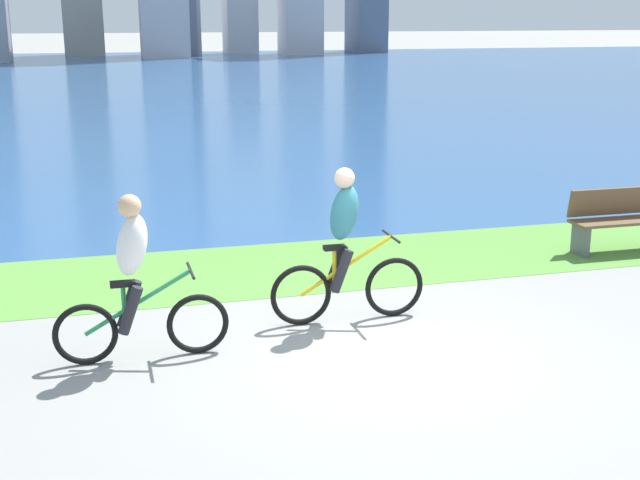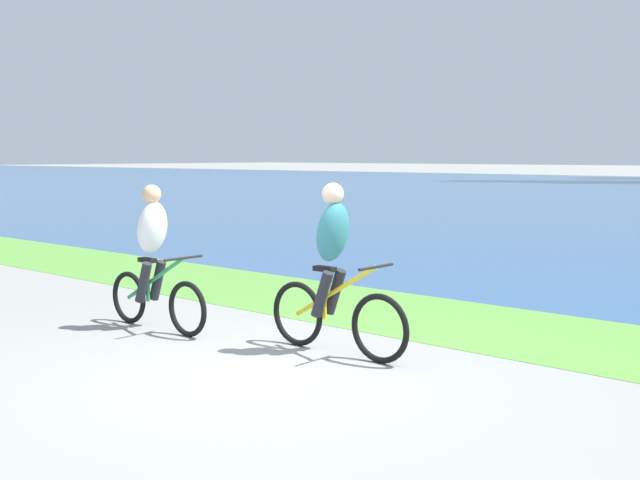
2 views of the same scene
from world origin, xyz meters
name	(u,v)px [view 1 (image 1 of 2)]	position (x,y,z in m)	size (l,w,h in m)	color
ground_plane	(377,355)	(0.00, 0.00, 0.00)	(300.00, 300.00, 0.00)	gray
grass_strip_bayside	(300,266)	(0.00, 3.18, 0.00)	(120.00, 2.41, 0.01)	#59933D
bay_water_surface	(140,80)	(0.00, 37.38, 0.00)	(300.00, 65.98, 0.00)	#2D568C
cyclist_lead	(345,247)	(-0.02, 1.04, 0.84)	(1.75, 0.52, 1.72)	black
cyclist_trailing	(135,279)	(-2.29, 0.53, 0.83)	(1.70, 0.52, 1.66)	black
bench_near_path	(620,220)	(4.59, 2.73, 0.45)	(1.50, 0.47, 0.90)	brown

